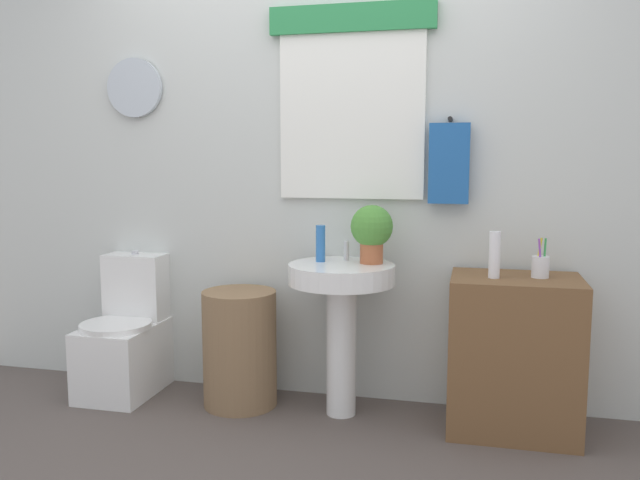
{
  "coord_description": "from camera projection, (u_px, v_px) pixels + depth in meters",
  "views": [
    {
      "loc": [
        0.82,
        -2.26,
        1.31
      ],
      "look_at": [
        0.08,
        0.8,
        0.9
      ],
      "focal_mm": 36.38,
      "sensor_mm": 36.0,
      "label": 1
    }
  ],
  "objects": [
    {
      "name": "back_wall",
      "position": [
        321.0,
        156.0,
        3.48
      ],
      "size": [
        4.4,
        0.18,
        2.6
      ],
      "color": "silver",
      "rests_on": "ground_plane"
    },
    {
      "name": "toilet",
      "position": [
        126.0,
        340.0,
        3.6
      ],
      "size": [
        0.38,
        0.51,
        0.78
      ],
      "color": "white",
      "rests_on": "ground_plane"
    },
    {
      "name": "laundry_hamper",
      "position": [
        240.0,
        348.0,
        3.4
      ],
      "size": [
        0.39,
        0.39,
        0.61
      ],
      "primitive_type": "cylinder",
      "color": "#846647",
      "rests_on": "ground_plane"
    },
    {
      "name": "pedestal_sink",
      "position": [
        341.0,
        301.0,
        3.24
      ],
      "size": [
        0.53,
        0.53,
        0.78
      ],
      "color": "white",
      "rests_on": "ground_plane"
    },
    {
      "name": "faucet",
      "position": [
        346.0,
        251.0,
        3.33
      ],
      "size": [
        0.03,
        0.03,
        0.1
      ],
      "primitive_type": "cylinder",
      "color": "silver",
      "rests_on": "pedestal_sink"
    },
    {
      "name": "wooden_cabinet",
      "position": [
        514.0,
        354.0,
        3.08
      ],
      "size": [
        0.6,
        0.44,
        0.75
      ],
      "primitive_type": "cube",
      "color": "brown",
      "rests_on": "ground_plane"
    },
    {
      "name": "soap_bottle",
      "position": [
        321.0,
        243.0,
        3.28
      ],
      "size": [
        0.05,
        0.05,
        0.19
      ],
      "primitive_type": "cylinder",
      "color": "#2D6BB7",
      "rests_on": "pedestal_sink"
    },
    {
      "name": "potted_plant",
      "position": [
        372.0,
        230.0,
        3.22
      ],
      "size": [
        0.21,
        0.21,
        0.29
      ],
      "color": "#AD5B38",
      "rests_on": "pedestal_sink"
    },
    {
      "name": "lotion_bottle",
      "position": [
        495.0,
        255.0,
        3.0
      ],
      "size": [
        0.05,
        0.05,
        0.22
      ],
      "primitive_type": "cylinder",
      "color": "white",
      "rests_on": "wooden_cabinet"
    },
    {
      "name": "toothbrush_cup",
      "position": [
        540.0,
        266.0,
        3.02
      ],
      "size": [
        0.08,
        0.08,
        0.19
      ],
      "color": "silver",
      "rests_on": "wooden_cabinet"
    }
  ]
}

